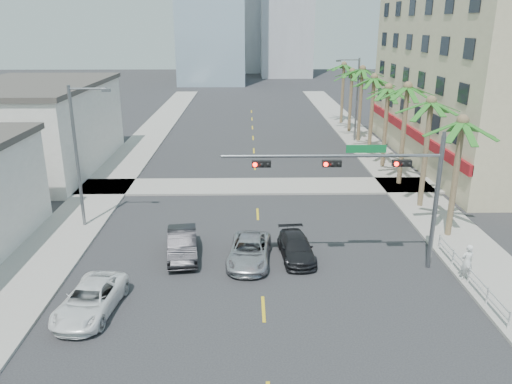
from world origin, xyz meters
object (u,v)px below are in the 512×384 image
at_px(car_parked_far, 90,300).
at_px(car_lane_left, 182,244).
at_px(traffic_signal_mast, 376,178).
at_px(car_lane_center, 249,251).
at_px(car_lane_right, 296,248).
at_px(pedestrian, 467,262).

xyz_separation_m(car_parked_far, car_lane_left, (3.44, 5.71, 0.09)).
height_order(traffic_signal_mast, car_lane_center, traffic_signal_mast).
bearing_deg(car_lane_center, car_lane_left, 173.88).
relative_size(car_lane_left, car_lane_right, 1.08).
distance_m(car_lane_center, pedestrian, 11.18).
height_order(traffic_signal_mast, car_lane_right, traffic_signal_mast).
height_order(car_parked_far, pedestrian, pedestrian).
relative_size(car_parked_far, car_lane_left, 1.04).
bearing_deg(car_lane_center, car_parked_far, -139.92).
bearing_deg(car_lane_center, pedestrian, -6.69).
height_order(traffic_signal_mast, car_parked_far, traffic_signal_mast).
height_order(car_parked_far, car_lane_center, car_parked_far).
distance_m(car_lane_left, pedestrian, 15.00).
bearing_deg(car_lane_right, traffic_signal_mast, -23.92).
xyz_separation_m(car_lane_left, pedestrian, (14.66, -3.16, 0.34)).
bearing_deg(car_lane_right, car_lane_center, -174.29).
bearing_deg(car_parked_far, car_lane_center, 41.05).
bearing_deg(car_lane_left, car_parked_far, -128.21).
xyz_separation_m(traffic_signal_mast, car_lane_right, (-3.78, 1.31, -4.45)).
bearing_deg(pedestrian, car_parked_far, -4.83).
relative_size(car_parked_far, car_lane_center, 1.00).
xyz_separation_m(car_parked_far, pedestrian, (18.10, 2.55, 0.43)).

